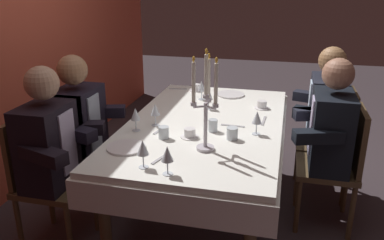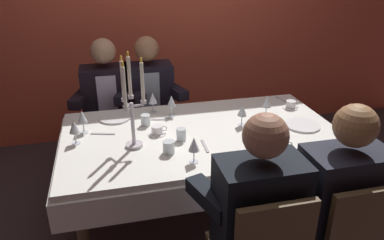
% 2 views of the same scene
% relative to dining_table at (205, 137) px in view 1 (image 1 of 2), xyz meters
% --- Properties ---
extents(ground_plane, '(12.00, 12.00, 0.00)m').
position_rel_dining_table_xyz_m(ground_plane, '(0.00, 0.00, -0.62)').
color(ground_plane, '#3B3034').
extents(dining_table, '(1.94, 1.14, 0.74)m').
position_rel_dining_table_xyz_m(dining_table, '(0.00, 0.00, 0.00)').
color(dining_table, white).
rests_on(dining_table, ground_plane).
extents(candelabra, '(0.15, 0.17, 0.62)m').
position_rel_dining_table_xyz_m(candelabra, '(-0.48, -0.10, 0.40)').
color(candelabra, silver).
rests_on(candelabra, dining_table).
extents(dinner_plate_0, '(0.24, 0.24, 0.01)m').
position_rel_dining_table_xyz_m(dinner_plate_0, '(-0.58, 0.38, 0.13)').
color(dinner_plate_0, white).
rests_on(dinner_plate_0, dining_table).
extents(dinner_plate_1, '(0.25, 0.25, 0.01)m').
position_rel_dining_table_xyz_m(dinner_plate_1, '(0.73, -0.08, 0.13)').
color(dinner_plate_1, white).
rests_on(dinner_plate_1, dining_table).
extents(wine_glass_0, '(0.07, 0.07, 0.16)m').
position_rel_dining_table_xyz_m(wine_glass_0, '(-0.84, 0.03, 0.23)').
color(wine_glass_0, silver).
rests_on(wine_glass_0, dining_table).
extents(wine_glass_1, '(0.07, 0.07, 0.16)m').
position_rel_dining_table_xyz_m(wine_glass_1, '(-0.28, 0.42, 0.24)').
color(wine_glass_1, silver).
rests_on(wine_glass_1, dining_table).
extents(wine_glass_2, '(0.07, 0.07, 0.16)m').
position_rel_dining_table_xyz_m(wine_glass_2, '(0.54, 0.15, 0.23)').
color(wine_glass_2, silver).
rests_on(wine_glass_2, dining_table).
extents(wine_glass_3, '(0.07, 0.07, 0.16)m').
position_rel_dining_table_xyz_m(wine_glass_3, '(-0.80, 0.18, 0.24)').
color(wine_glass_3, silver).
rests_on(wine_glass_3, dining_table).
extents(wine_glass_4, '(0.07, 0.07, 0.16)m').
position_rel_dining_table_xyz_m(wine_glass_4, '(0.30, 0.04, 0.23)').
color(wine_glass_4, silver).
rests_on(wine_glass_4, dining_table).
extents(wine_glass_5, '(0.07, 0.07, 0.16)m').
position_rel_dining_table_xyz_m(wine_glass_5, '(-0.15, 0.33, 0.24)').
color(wine_glass_5, silver).
rests_on(wine_glass_5, dining_table).
extents(wine_glass_6, '(0.07, 0.07, 0.16)m').
position_rel_dining_table_xyz_m(wine_glass_6, '(-0.15, -0.38, 0.24)').
color(wine_glass_6, silver).
rests_on(wine_glass_6, dining_table).
extents(water_tumbler_0, '(0.06, 0.06, 0.08)m').
position_rel_dining_table_xyz_m(water_tumbler_0, '(-0.17, -0.09, 0.16)').
color(water_tumbler_0, silver).
rests_on(water_tumbler_0, dining_table).
extents(water_tumbler_1, '(0.07, 0.07, 0.08)m').
position_rel_dining_table_xyz_m(water_tumbler_1, '(-0.37, 0.20, 0.16)').
color(water_tumbler_1, silver).
rests_on(water_tumbler_1, dining_table).
extents(water_tumbler_2, '(0.07, 0.07, 0.08)m').
position_rel_dining_table_xyz_m(water_tumbler_2, '(-0.28, -0.24, 0.16)').
color(water_tumbler_2, silver).
rests_on(water_tumbler_2, dining_table).
extents(coffee_cup_0, '(0.13, 0.12, 0.06)m').
position_rel_dining_table_xyz_m(coffee_cup_0, '(0.42, -0.38, 0.15)').
color(coffee_cup_0, white).
rests_on(coffee_cup_0, dining_table).
extents(coffee_cup_1, '(0.13, 0.12, 0.06)m').
position_rel_dining_table_xyz_m(coffee_cup_1, '(0.80, 0.26, 0.15)').
color(coffee_cup_1, white).
rests_on(coffee_cup_1, dining_table).
extents(coffee_cup_2, '(0.13, 0.12, 0.06)m').
position_rel_dining_table_xyz_m(coffee_cup_2, '(-0.31, 0.04, 0.15)').
color(coffee_cup_2, white).
rests_on(coffee_cup_2, dining_table).
extents(knife_0, '(0.19, 0.03, 0.01)m').
position_rel_dining_table_xyz_m(knife_0, '(0.12, -0.41, 0.12)').
color(knife_0, '#B7B7BC').
rests_on(knife_0, dining_table).
extents(fork_1, '(0.17, 0.05, 0.01)m').
position_rel_dining_table_xyz_m(fork_1, '(-0.24, 0.27, 0.12)').
color(fork_1, '#B7B7BC').
rests_on(fork_1, dining_table).
extents(spoon_2, '(0.02, 0.17, 0.01)m').
position_rel_dining_table_xyz_m(spoon_2, '(-0.04, -0.21, 0.12)').
color(spoon_2, '#B7B7BC').
rests_on(spoon_2, dining_table).
extents(spoon_3, '(0.05, 0.17, 0.01)m').
position_rel_dining_table_xyz_m(spoon_3, '(0.81, 0.43, 0.12)').
color(spoon_3, '#B7B7BC').
rests_on(spoon_3, dining_table).
extents(spoon_4, '(0.17, 0.07, 0.01)m').
position_rel_dining_table_xyz_m(spoon_4, '(-0.67, 0.12, 0.12)').
color(spoon_4, '#B7B7BC').
rests_on(spoon_4, dining_table).
extents(seated_diner_0, '(0.63, 0.48, 1.24)m').
position_rel_dining_table_xyz_m(seated_diner_0, '(-0.62, 0.89, 0.11)').
color(seated_diner_0, brown).
rests_on(seated_diner_0, ground_plane).
extents(seated_diner_1, '(0.63, 0.48, 1.24)m').
position_rel_dining_table_xyz_m(seated_diner_1, '(-0.26, 0.89, 0.11)').
color(seated_diner_1, brown).
rests_on(seated_diner_1, ground_plane).
extents(seated_diner_2, '(0.63, 0.48, 1.24)m').
position_rel_dining_table_xyz_m(seated_diner_2, '(0.05, -0.89, 0.11)').
color(seated_diner_2, brown).
rests_on(seated_diner_2, ground_plane).
extents(seated_diner_3, '(0.63, 0.48, 1.24)m').
position_rel_dining_table_xyz_m(seated_diner_3, '(0.51, -0.89, 0.11)').
color(seated_diner_3, brown).
rests_on(seated_diner_3, ground_plane).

